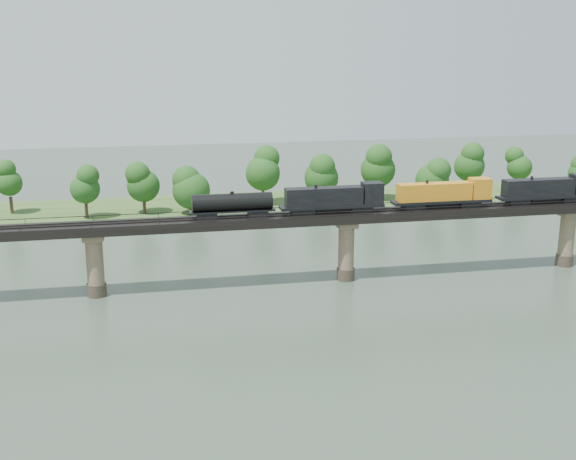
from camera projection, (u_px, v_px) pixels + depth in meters
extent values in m
plane|color=#334134|center=(410.00, 353.00, 91.19)|extent=(400.00, 400.00, 0.00)
cube|color=#335220|center=(282.00, 204.00, 171.63)|extent=(300.00, 24.00, 1.60)
cylinder|color=#473A2D|center=(97.00, 290.00, 111.74)|extent=(3.00, 3.00, 2.00)
cylinder|color=#847156|center=(95.00, 262.00, 110.61)|extent=(2.60, 2.60, 9.00)
cube|color=#847156|center=(93.00, 237.00, 109.60)|extent=(3.20, 3.20, 1.00)
cylinder|color=#473A2D|center=(346.00, 274.00, 119.40)|extent=(3.00, 3.00, 2.00)
cylinder|color=#847156|center=(346.00, 248.00, 118.26)|extent=(2.60, 2.60, 9.00)
cube|color=#847156|center=(347.00, 224.00, 117.26)|extent=(3.20, 3.20, 1.00)
cylinder|color=#473A2D|center=(564.00, 260.00, 127.05)|extent=(3.00, 3.00, 2.00)
cylinder|color=#847156|center=(567.00, 235.00, 125.92)|extent=(2.60, 2.60, 9.00)
cube|color=#847156|center=(569.00, 213.00, 124.91)|extent=(3.20, 3.20, 1.00)
cube|color=black|center=(347.00, 217.00, 116.94)|extent=(220.00, 5.00, 1.50)
cube|color=black|center=(348.00, 213.00, 116.02)|extent=(220.00, 0.12, 0.16)
cube|color=black|center=(346.00, 211.00, 117.45)|extent=(220.00, 0.12, 0.16)
cube|color=black|center=(351.00, 211.00, 114.30)|extent=(220.00, 0.10, 0.10)
cube|color=black|center=(343.00, 205.00, 118.85)|extent=(220.00, 0.10, 0.10)
cube|color=black|center=(351.00, 213.00, 114.39)|extent=(0.08, 0.08, 0.70)
cube|color=black|center=(343.00, 207.00, 118.94)|extent=(0.08, 0.08, 0.70)
cylinder|color=#382619|center=(11.00, 205.00, 158.52)|extent=(0.70, 0.70, 3.71)
sphere|color=#174313|center=(9.00, 183.00, 157.28)|extent=(5.67, 5.67, 5.67)
sphere|color=#174313|center=(8.00, 169.00, 156.50)|extent=(4.25, 4.25, 4.25)
cylinder|color=#382619|center=(87.00, 210.00, 154.24)|extent=(0.70, 0.70, 3.51)
sphere|color=#174313|center=(85.00, 189.00, 153.06)|extent=(6.31, 6.31, 6.31)
sphere|color=#174313|center=(84.00, 175.00, 152.32)|extent=(4.73, 4.73, 4.73)
cylinder|color=#382619|center=(144.00, 206.00, 158.99)|extent=(0.70, 0.70, 3.34)
sphere|color=#174313|center=(143.00, 186.00, 157.86)|extent=(7.18, 7.18, 7.18)
sphere|color=#174313|center=(143.00, 173.00, 157.16)|extent=(5.39, 5.39, 5.39)
cylinder|color=#382619|center=(192.00, 207.00, 158.46)|extent=(0.70, 0.70, 2.83)
sphere|color=#174313|center=(191.00, 191.00, 157.51)|extent=(8.26, 8.26, 8.26)
sphere|color=#174313|center=(191.00, 180.00, 156.92)|extent=(6.19, 6.19, 6.19)
cylinder|color=#382619|center=(263.00, 196.00, 167.76)|extent=(0.70, 0.70, 3.96)
sphere|color=#174313|center=(263.00, 173.00, 166.42)|extent=(8.07, 8.07, 8.07)
sphere|color=#174313|center=(263.00, 159.00, 165.59)|extent=(6.05, 6.05, 6.05)
cylinder|color=#382619|center=(321.00, 196.00, 168.99)|extent=(0.70, 0.70, 3.27)
sphere|color=#174313|center=(321.00, 178.00, 167.89)|extent=(8.03, 8.03, 8.03)
sphere|color=#174313|center=(322.00, 166.00, 167.20)|extent=(6.02, 6.02, 6.02)
cylinder|color=#382619|center=(377.00, 191.00, 172.71)|extent=(0.70, 0.70, 3.92)
sphere|color=#174313|center=(378.00, 170.00, 171.40)|extent=(8.29, 8.29, 8.29)
sphere|color=#174313|center=(378.00, 156.00, 170.58)|extent=(6.21, 6.21, 6.21)
cylinder|color=#382619|center=(431.00, 197.00, 168.32)|extent=(0.70, 0.70, 3.02)
sphere|color=#174313|center=(432.00, 180.00, 167.30)|extent=(7.74, 7.74, 7.74)
sphere|color=#174313|center=(433.00, 170.00, 166.67)|extent=(5.80, 5.80, 5.80)
cylinder|color=#382619|center=(468.00, 186.00, 178.98)|extent=(0.70, 0.70, 3.80)
sphere|color=#174313|center=(469.00, 166.00, 177.71)|extent=(7.47, 7.47, 7.47)
sphere|color=#174313|center=(470.00, 154.00, 176.91)|extent=(5.60, 5.60, 5.60)
cylinder|color=#382619|center=(518.00, 185.00, 181.87)|extent=(0.70, 0.70, 3.38)
sphere|color=#174313|center=(519.00, 167.00, 180.73)|extent=(6.23, 6.23, 6.23)
sphere|color=#174313|center=(520.00, 156.00, 180.02)|extent=(4.67, 4.67, 4.67)
cube|color=black|center=(570.00, 199.00, 124.28)|extent=(3.58, 2.15, 0.98)
cube|color=black|center=(518.00, 201.00, 122.39)|extent=(3.58, 2.15, 0.98)
cube|color=black|center=(545.00, 197.00, 123.18)|extent=(17.00, 2.68, 0.45)
cube|color=black|center=(538.00, 187.00, 122.50)|extent=(12.52, 2.42, 2.86)
cylinder|color=black|center=(544.00, 199.00, 123.30)|extent=(5.37, 1.25, 1.25)
cube|color=black|center=(469.00, 204.00, 120.68)|extent=(3.58, 2.15, 0.98)
cube|color=black|center=(413.00, 206.00, 118.80)|extent=(3.58, 2.15, 0.98)
cube|color=black|center=(441.00, 201.00, 119.58)|extent=(17.00, 2.68, 0.45)
cube|color=orange|center=(434.00, 192.00, 118.91)|extent=(12.52, 2.42, 2.86)
cube|color=orange|center=(480.00, 188.00, 120.38)|extent=(3.22, 2.68, 3.40)
cylinder|color=black|center=(441.00, 204.00, 119.71)|extent=(5.37, 1.25, 1.25)
cube|color=black|center=(361.00, 208.00, 117.09)|extent=(3.58, 2.15, 0.98)
cube|color=black|center=(302.00, 211.00, 115.20)|extent=(3.58, 2.15, 0.98)
cube|color=black|center=(332.00, 206.00, 115.99)|extent=(17.00, 2.68, 0.45)
cube|color=black|center=(324.00, 196.00, 115.31)|extent=(12.52, 2.42, 2.86)
cube|color=black|center=(372.00, 193.00, 116.79)|extent=(3.22, 2.68, 3.40)
cylinder|color=black|center=(332.00, 209.00, 116.11)|extent=(5.37, 1.25, 1.25)
cube|color=black|center=(258.00, 213.00, 113.83)|extent=(3.13, 1.97, 0.98)
cube|color=black|center=(207.00, 216.00, 112.29)|extent=(3.13, 1.97, 0.98)
cube|color=black|center=(232.00, 211.00, 112.92)|extent=(13.42, 2.15, 0.27)
cylinder|color=black|center=(232.00, 202.00, 112.56)|extent=(12.52, 2.68, 2.68)
cylinder|color=black|center=(232.00, 193.00, 112.20)|extent=(0.63, 0.63, 0.45)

